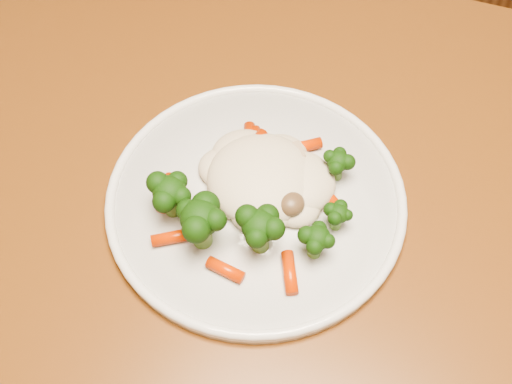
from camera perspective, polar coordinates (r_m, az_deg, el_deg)
dining_table at (r=0.73m, az=-0.54°, el=-5.83°), size 1.23×0.87×0.75m
plate at (r=0.64m, az=0.00°, el=-0.71°), size 0.30×0.30×0.01m
meal at (r=0.61m, az=-0.35°, el=0.07°), size 0.19×0.19×0.05m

